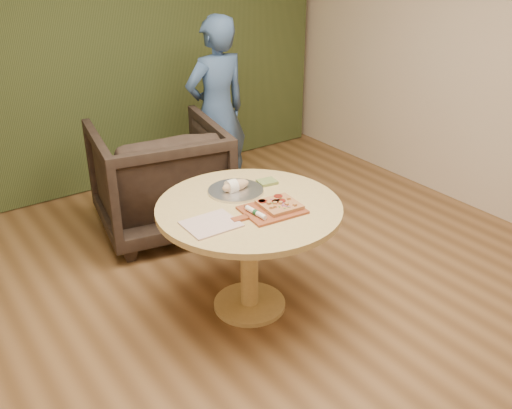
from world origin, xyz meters
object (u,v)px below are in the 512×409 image
Objects in this scene: pizza_paddle at (271,210)px; serving_tray at (236,191)px; armchair at (159,173)px; cutlery_roll at (256,213)px; bread_roll at (234,186)px; pedestal_table at (249,225)px; person_standing at (217,111)px; flatbread_pizza at (279,204)px.

pizza_paddle is 0.35m from serving_tray.
serving_tray is (-0.02, 0.35, -0.00)m from pizza_paddle.
serving_tray is 0.36× the size of armchair.
serving_tray is (0.10, 0.36, -0.02)m from cutlery_roll.
pizza_paddle is 2.37× the size of bread_roll.
pedestal_table is 1.32m from armchair.
person_standing is (0.71, 0.24, 0.32)m from armchair.
pedestal_table is 0.26m from serving_tray.
serving_tray is (-0.08, 0.35, -0.02)m from flatbread_pizza.
flatbread_pizza reaches higher than pedestal_table.
serving_tray is 1.13m from armchair.
cutlery_roll is at bearing -103.81° from bread_roll.
bread_roll is at bearing 180.00° from serving_tray.
armchair is 0.61× the size of person_standing.
pizza_paddle is (0.06, -0.14, 0.15)m from pedestal_table.
cutlery_roll is (-0.18, -0.01, 0.00)m from flatbread_pizza.
flatbread_pizza is 0.15× the size of person_standing.
pedestal_table is at bearing 62.76° from person_standing.
cutlery_roll is 0.37m from bread_roll.
pizza_paddle is at bearing -68.18° from pedestal_table.
pizza_paddle is at bearing -87.29° from serving_tray.
bread_roll reaches higher than pedestal_table.
bread_roll is (-0.09, 0.35, 0.02)m from flatbread_pizza.
cutlery_roll is 1.88m from person_standing.
person_standing is (0.70, 1.35, 0.03)m from bread_roll.
armchair reaches higher than flatbread_pizza.
bread_roll is at bearing 101.14° from armchair.
pizza_paddle is 1.83m from person_standing.
pedestal_table is at bearing 99.69° from armchair.
serving_tray is at bearing 71.17° from cutlery_roll.
cutlery_roll is 0.20× the size of armchair.
pedestal_table is at bearing 131.03° from flatbread_pizza.
cutlery_roll is at bearing 97.61° from armchair.
cutlery_roll is 1.03× the size of bread_roll.
pizza_paddle is 0.12m from cutlery_roll.
pedestal_table is 4.80× the size of flatbread_pizza.
pedestal_table is 1.73m from person_standing.
cutlery_roll is at bearing -110.44° from pedestal_table.
pizza_paddle is 0.36m from bread_roll.
serving_tray reaches higher than pizza_paddle.
cutlery_roll is (-0.06, -0.15, 0.17)m from pedestal_table.
flatbread_pizza is 1.23× the size of bread_roll.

